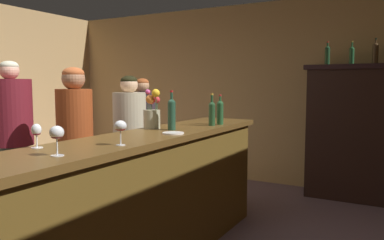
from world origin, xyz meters
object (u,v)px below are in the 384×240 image
(cheese_plate, at_px, (173,133))
(display_bottle_midleft, at_px, (352,55))
(wine_glass_front, at_px, (37,132))
(patron_tall, at_px, (12,140))
(bar_counter, at_px, (145,202))
(wine_bottle_merlot, at_px, (220,111))
(display_bottle_center, at_px, (375,52))
(patron_by_cabinet, at_px, (130,141))
(wine_glass_rear, at_px, (57,134))
(flower_arrangement, at_px, (152,113))
(patron_in_grey, at_px, (75,147))
(display_bottle_left, at_px, (327,55))
(display_cabinet, at_px, (349,130))
(wine_bottle_syrah, at_px, (212,112))
(wine_bottle_chardonnay, at_px, (172,113))
(wine_glass_spare, at_px, (120,127))
(patron_redhead, at_px, (143,134))

(cheese_plate, xyz_separation_m, display_bottle_midleft, (0.96, 2.65, 0.75))
(wine_glass_front, height_order, patron_tall, patron_tall)
(bar_counter, bearing_deg, wine_bottle_merlot, 78.80)
(bar_counter, bearing_deg, display_bottle_center, 63.49)
(patron_tall, bearing_deg, patron_by_cabinet, 42.81)
(patron_by_cabinet, bearing_deg, wine_glass_front, -22.51)
(wine_glass_rear, bearing_deg, flower_arrangement, 102.54)
(cheese_plate, relative_size, patron_by_cabinet, 0.11)
(display_bottle_midleft, distance_m, patron_in_grey, 3.47)
(wine_glass_rear, xyz_separation_m, patron_by_cabinet, (-0.95, 1.82, -0.34))
(display_bottle_midleft, bearing_deg, display_bottle_left, 180.00)
(display_bottle_left, relative_size, patron_by_cabinet, 0.19)
(display_cabinet, xyz_separation_m, display_bottle_center, (0.27, -0.00, 0.96))
(patron_by_cabinet, bearing_deg, patron_tall, -83.59)
(cheese_plate, bearing_deg, wine_bottle_syrah, 89.84)
(bar_counter, xyz_separation_m, wine_glass_front, (-0.21, -0.82, 0.63))
(wine_bottle_chardonnay, distance_m, wine_glass_spare, 0.86)
(display_bottle_left, xyz_separation_m, patron_tall, (-2.43, -2.79, -0.92))
(wine_bottle_syrah, distance_m, patron_by_cabinet, 1.07)
(display_cabinet, bearing_deg, patron_tall, -134.21)
(display_cabinet, xyz_separation_m, wine_glass_spare, (-0.96, -3.29, 0.30))
(bar_counter, xyz_separation_m, patron_in_grey, (-0.82, 0.08, 0.36))
(wine_glass_front, xyz_separation_m, wine_glass_spare, (0.38, 0.33, 0.02))
(display_cabinet, xyz_separation_m, display_bottle_left, (-0.29, -0.00, 0.95))
(wine_bottle_chardonnay, relative_size, wine_glass_rear, 2.03)
(flower_arrangement, bearing_deg, wine_glass_front, -91.06)
(wine_bottle_chardonnay, bearing_deg, display_cabinet, 65.60)
(patron_tall, bearing_deg, flower_arrangement, 7.99)
(flower_arrangement, height_order, display_bottle_midleft, display_bottle_midleft)
(bar_counter, bearing_deg, patron_tall, 179.86)
(bar_counter, distance_m, patron_redhead, 1.92)
(display_bottle_left, height_order, patron_redhead, display_bottle_left)
(wine_glass_front, relative_size, wine_glass_rear, 0.90)
(wine_bottle_merlot, relative_size, patron_tall, 0.17)
(patron_tall, bearing_deg, patron_redhead, 66.83)
(display_bottle_left, relative_size, patron_in_grey, 0.19)
(wine_glass_front, bearing_deg, cheese_plate, 68.97)
(bar_counter, distance_m, wine_bottle_chardonnay, 0.77)
(display_bottle_midleft, bearing_deg, wine_bottle_syrah, -116.10)
(bar_counter, height_order, patron_by_cabinet, patron_by_cabinet)
(flower_arrangement, bearing_deg, display_bottle_left, 67.12)
(display_cabinet, bearing_deg, patron_redhead, -150.50)
(wine_glass_front, height_order, display_bottle_left, display_bottle_left)
(wine_glass_rear, height_order, display_bottle_midleft, display_bottle_midleft)
(display_cabinet, xyz_separation_m, patron_in_grey, (-1.95, -2.72, 0.01))
(display_cabinet, xyz_separation_m, flower_arrangement, (-1.31, -2.43, 0.32))
(display_bottle_left, bearing_deg, patron_tall, -131.02)
(display_cabinet, xyz_separation_m, cheese_plate, (-0.96, -2.65, 0.19))
(wine_glass_rear, height_order, patron_by_cabinet, patron_by_cabinet)
(display_cabinet, bearing_deg, wine_glass_front, -110.27)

